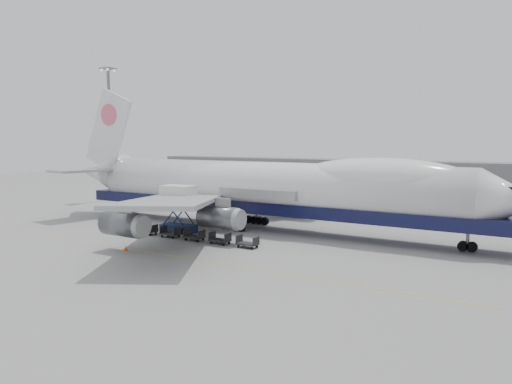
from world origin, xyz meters
The scene contains 12 objects.
ground centered at (0.00, 0.00, 0.00)m, with size 260.00×260.00×0.00m, color gray.
apron_line centered at (0.00, -6.00, 0.01)m, with size 60.00×0.15×0.01m, color gold.
hangar centered at (-10.00, 70.00, 3.50)m, with size 110.00×8.00×7.00m, color slate.
floodlight_mast centered at (-42.00, 24.00, 14.27)m, with size 2.40×2.40×25.43m.
airliner centered at (0.64, 12.00, 5.62)m, with size 67.00×55.30×19.98m.
catering_truck centered at (-8.24, 4.52, 3.43)m, with size 4.66×3.33×6.00m.
traffic_cone centered at (-5.95, -6.73, 0.27)m, with size 0.39×0.39×0.58m.
dolly_0 centered at (-10.57, 1.35, 0.53)m, with size 2.30×1.35×1.30m.
dolly_1 centered at (-6.87, 1.35, 0.53)m, with size 2.30×1.35×1.30m.
dolly_2 centered at (-3.16, 1.35, 0.53)m, with size 2.30×1.35×1.30m.
dolly_3 centered at (0.54, 1.35, 0.53)m, with size 2.30×1.35×1.30m.
dolly_4 centered at (4.24, 1.35, 0.53)m, with size 2.30×1.35×1.30m.
Camera 1 is at (33.21, -43.71, 11.77)m, focal length 35.00 mm.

